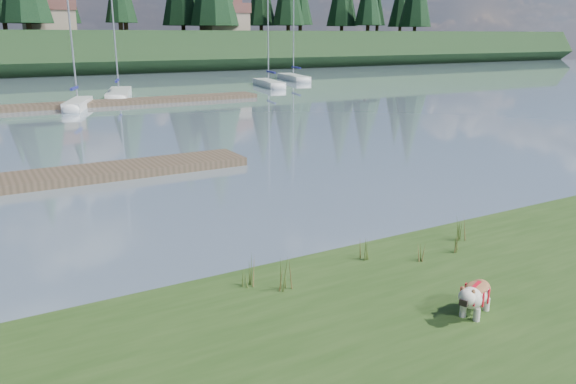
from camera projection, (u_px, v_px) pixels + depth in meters
ground at (51, 108)px, 37.70m from camera, size 200.00×200.00×0.00m
ridge at (1, 53)px, 72.91m from camera, size 200.00×20.00×5.00m
bulldog at (476, 293)px, 9.12m from camera, size 1.00×0.66×0.59m
dock_near at (12, 182)px, 18.21m from camera, size 16.00×2.00×0.30m
dock_far at (81, 104)px, 38.61m from camera, size 26.00×2.20×0.30m
sailboat_bg_2 at (79, 102)px, 38.02m from camera, size 3.00×5.67×8.74m
sailboat_bg_3 at (120, 92)px, 44.72m from camera, size 3.86×8.15×11.81m
sailboat_bg_4 at (267, 82)px, 54.08m from camera, size 2.83×7.36×10.73m
sailboat_bg_5 at (291, 77)px, 61.42m from camera, size 3.25×8.14×11.42m
weed_0 at (286, 276)px, 10.01m from camera, size 0.17×0.14×0.67m
weed_1 at (364, 250)px, 11.42m from camera, size 0.17×0.14×0.48m
weed_2 at (457, 239)px, 11.84m from camera, size 0.17×0.14×0.64m
weed_3 at (249, 273)px, 10.15m from camera, size 0.17×0.14×0.63m
weed_4 at (420, 253)px, 11.30m from camera, size 0.17×0.14×0.44m
weed_5 at (460, 229)px, 12.48m from camera, size 0.17×0.14×0.60m
mud_lip at (276, 277)px, 11.30m from camera, size 60.00×0.50×0.14m
house_1 at (48, 14)px, 72.82m from camera, size 6.30×5.30×4.65m
house_2 at (224, 17)px, 82.65m from camera, size 6.30×5.30×4.65m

